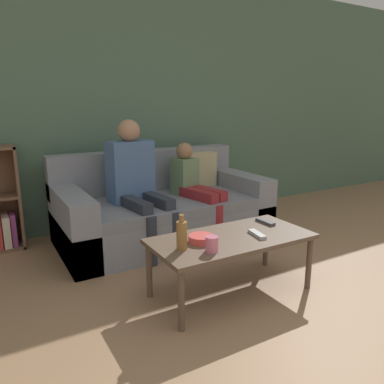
# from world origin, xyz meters

# --- Properties ---
(wall_back) EXTENTS (12.00, 0.06, 2.60)m
(wall_back) POSITION_xyz_m (0.00, 2.96, 1.30)
(wall_back) COLOR #4C6B56
(wall_back) RESTS_ON ground_plane
(couch) EXTENTS (1.93, 0.98, 0.82)m
(couch) POSITION_xyz_m (-0.06, 2.31, 0.27)
(couch) COLOR gray
(couch) RESTS_ON ground_plane
(coffee_table) EXTENTS (1.10, 0.53, 0.41)m
(coffee_table) POSITION_xyz_m (-0.13, 1.10, 0.37)
(coffee_table) COLOR brown
(coffee_table) RESTS_ON ground_plane
(person_adult) EXTENTS (0.43, 0.70, 1.14)m
(person_adult) POSITION_xyz_m (-0.36, 2.22, 0.65)
(person_adult) COLOR #282D38
(person_adult) RESTS_ON ground_plane
(person_child) EXTENTS (0.33, 0.69, 0.91)m
(person_child) POSITION_xyz_m (0.22, 2.15, 0.51)
(person_child) COLOR maroon
(person_child) RESTS_ON ground_plane
(cup_near) EXTENTS (0.08, 0.08, 0.10)m
(cup_near) POSITION_xyz_m (-0.39, 0.95, 0.46)
(cup_near) COLOR pink
(cup_near) RESTS_ON coffee_table
(tv_remote_0) EXTENTS (0.05, 0.17, 0.02)m
(tv_remote_0) POSITION_xyz_m (0.25, 1.20, 0.42)
(tv_remote_0) COLOR #47474C
(tv_remote_0) RESTS_ON coffee_table
(tv_remote_1) EXTENTS (0.08, 0.18, 0.02)m
(tv_remote_1) POSITION_xyz_m (0.03, 1.02, 0.42)
(tv_remote_1) COLOR #B7B7BC
(tv_remote_1) RESTS_ON coffee_table
(snack_bowl) EXTENTS (0.16, 0.16, 0.05)m
(snack_bowl) POSITION_xyz_m (-0.36, 1.11, 0.43)
(snack_bowl) COLOR #DB4C47
(snack_bowl) RESTS_ON coffee_table
(bottle) EXTENTS (0.07, 0.07, 0.22)m
(bottle) POSITION_xyz_m (-0.53, 1.07, 0.50)
(bottle) COLOR olive
(bottle) RESTS_ON coffee_table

